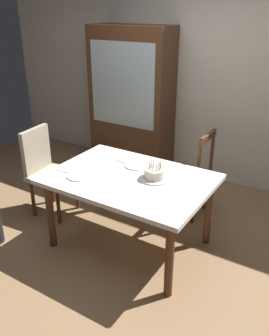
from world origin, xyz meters
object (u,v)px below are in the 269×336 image
plate_far_side (136,166)px  china_cabinet (131,101)px  dining_table (130,186)px  birthday_cake (155,174)px  chair_spindle_back (189,175)px  chair_upholstered (46,167)px  plate_near_celebrant (79,176)px

plate_far_side → china_cabinet: size_ratio=0.12×
dining_table → birthday_cake: birthday_cake is taller
chair_spindle_back → chair_upholstered: size_ratio=1.00×
plate_near_celebrant → chair_upholstered: (-0.71, 0.28, -0.20)m
plate_far_side → chair_spindle_back: size_ratio=0.23×
chair_spindle_back → china_cabinet: size_ratio=0.50×
chair_spindle_back → dining_table: bearing=-105.1°
chair_spindle_back → china_cabinet: 1.48m
dining_table → chair_upholstered: (-1.11, 0.05, -0.10)m
plate_far_side → chair_upholstered: 1.07m
birthday_cake → china_cabinet: china_cabinet is taller
chair_spindle_back → china_cabinet: china_cabinet is taller
chair_upholstered → china_cabinet: bearing=84.5°
dining_table → china_cabinet: (-0.96, 1.56, 0.32)m
dining_table → birthday_cake: size_ratio=5.13×
birthday_cake → chair_upholstered: size_ratio=0.29×
chair_spindle_back → china_cabinet: bearing=148.5°
birthday_cake → plate_near_celebrant: bearing=-152.4°
birthday_cake → plate_far_side: birthday_cake is taller
chair_upholstered → china_cabinet: (0.14, 1.50, 0.42)m
china_cabinet → plate_far_side: bearing=-56.1°
china_cabinet → dining_table: bearing=-58.3°
dining_table → china_cabinet: size_ratio=0.76×
dining_table → chair_upholstered: 1.11m
birthday_cake → chair_upholstered: 1.33m
dining_table → chair_upholstered: chair_upholstered is taller
birthday_cake → plate_near_celebrant: 0.68m
plate_near_celebrant → plate_far_side: (0.32, 0.46, 0.00)m
plate_far_side → china_cabinet: bearing=123.9°
dining_table → chair_upholstered: bearing=177.2°
plate_far_side → chair_spindle_back: chair_spindle_back is taller
china_cabinet → chair_upholstered: bearing=-95.5°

